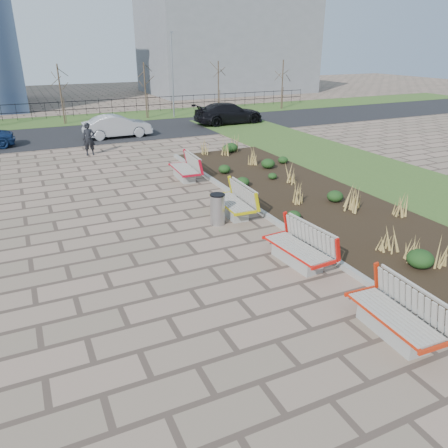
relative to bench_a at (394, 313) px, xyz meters
name	(u,v)px	position (x,y,z in m)	size (l,w,h in m)	color
ground	(220,328)	(-3.00, 1.63, -0.50)	(120.00, 120.00, 0.00)	#856B5B
planting_bed	(321,205)	(3.25, 6.63, -0.45)	(4.50, 18.00, 0.10)	black
planting_curb	(264,214)	(0.92, 6.63, -0.42)	(0.16, 18.00, 0.15)	gray
grass_verge_near	(419,188)	(8.00, 6.63, -0.48)	(5.00, 38.00, 0.04)	#33511E
grass_verge_far	(63,121)	(-3.00, 29.63, -0.48)	(80.00, 5.00, 0.04)	#33511E
road	(74,135)	(-3.00, 23.63, -0.49)	(80.00, 7.00, 0.02)	black
bench_a	(394,313)	(0.00, 0.00, 0.00)	(0.90, 2.10, 1.00)	red
bench_b	(297,246)	(0.00, 3.35, 0.00)	(0.90, 2.10, 1.00)	red
bench_c	(232,201)	(0.00, 7.20, 0.00)	(0.90, 2.10, 1.00)	#D1C10B
bench_d	(184,167)	(0.00, 11.83, 0.00)	(0.90, 2.10, 1.00)	#B60C20
litter_bin	(217,210)	(-0.77, 6.67, -0.01)	(0.46, 0.46, 0.99)	#B2B2B7
pedestrian	(89,139)	(-2.89, 17.92, 0.32)	(0.60, 0.39, 1.64)	black
car_silver	(117,126)	(-0.60, 21.81, 0.18)	(1.41, 4.03, 1.33)	#9A9BA1
car_black	(229,113)	(7.59, 23.26, 0.25)	(2.03, 5.00, 1.45)	black
tree_c	(61,94)	(-3.00, 28.13, 1.54)	(1.40, 1.40, 4.00)	#4C3D2D
tree_d	(145,91)	(3.00, 28.13, 1.54)	(1.40, 1.40, 4.00)	#4C3D2D
tree_e	(218,87)	(9.00, 28.13, 1.54)	(1.40, 1.40, 4.00)	#4C3D2D
tree_f	(282,85)	(15.00, 28.13, 1.54)	(1.40, 1.40, 4.00)	#4C3D2D
lamp_east	(172,76)	(5.00, 27.63, 2.54)	(0.24, 0.60, 6.00)	gray
railing_fence	(59,109)	(-3.00, 31.13, 0.14)	(44.00, 0.10, 1.20)	black
building_grey	(226,46)	(17.00, 43.63, 4.50)	(18.00, 12.00, 10.00)	slate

